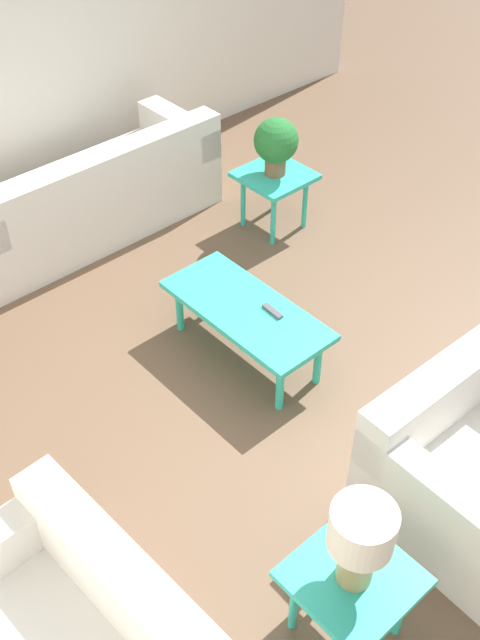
{
  "coord_description": "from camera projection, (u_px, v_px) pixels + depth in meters",
  "views": [
    {
      "loc": [
        -2.23,
        2.55,
        3.44
      ],
      "look_at": [
        0.19,
        0.38,
        0.55
      ],
      "focal_mm": 42.0,
      "sensor_mm": 36.0,
      "label": 1
    }
  ],
  "objects": [
    {
      "name": "table_lamp",
      "position": [
        361.0,
        538.0,
        3.02
      ],
      "size": [
        0.28,
        0.28,
        0.47
      ],
      "color": "#997F4C",
      "rests_on": "side_table_lamp"
    },
    {
      "name": "armchair",
      "position": [
        470.0,
        469.0,
        3.86
      ],
      "size": [
        0.93,
        1.01,
        0.76
      ],
      "rotation": [
        0.0,
        0.0,
        -1.6
      ],
      "color": "silver",
      "rests_on": "ground_plane"
    },
    {
      "name": "coffee_table",
      "position": [
        246.0,
        313.0,
        4.69
      ],
      "size": [
        1.14,
        0.5,
        0.4
      ],
      "color": "#2DB79E",
      "rests_on": "ground_plane"
    },
    {
      "name": "sofa",
      "position": [
        89.0,
        198.0,
        5.8
      ],
      "size": [
        0.84,
        2.09,
        0.78
      ],
      "rotation": [
        0.0,
        0.0,
        1.57
      ],
      "color": "silver",
      "rests_on": "ground_plane"
    },
    {
      "name": "ground_plane",
      "position": [
        304.0,
        372.0,
        4.8
      ],
      "size": [
        14.0,
        14.0,
        0.0
      ],
      "primitive_type": "plane",
      "color": "brown"
    },
    {
      "name": "remote_control",
      "position": [
        273.0,
        311.0,
        4.62
      ],
      "size": [
        0.16,
        0.05,
        0.02
      ],
      "color": "#4C4C51",
      "rests_on": "coffee_table"
    },
    {
      "name": "potted_plant",
      "position": [
        276.0,
        143.0,
        5.55
      ],
      "size": [
        0.34,
        0.34,
        0.45
      ],
      "color": "brown",
      "rests_on": "side_table_plant"
    },
    {
      "name": "side_table_plant",
      "position": [
        275.0,
        182.0,
        5.77
      ],
      "size": [
        0.51,
        0.51,
        0.48
      ],
      "color": "#2DB79E",
      "rests_on": "ground_plane"
    },
    {
      "name": "side_table_lamp",
      "position": [
        352.0,
        584.0,
        3.27
      ],
      "size": [
        0.51,
        0.51,
        0.48
      ],
      "color": "#2DB79E",
      "rests_on": "ground_plane"
    },
    {
      "name": "wall_right",
      "position": [
        23.0,
        28.0,
        5.61
      ],
      "size": [
        0.12,
        7.2,
        2.7
      ],
      "color": "silver",
      "rests_on": "ground_plane"
    }
  ]
}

